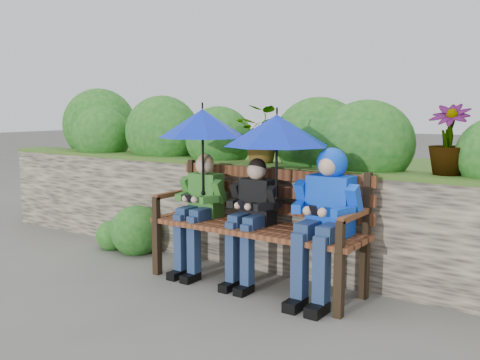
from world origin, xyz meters
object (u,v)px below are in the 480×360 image
Objects in this scene: park_bench at (259,218)px; umbrella_right at (277,130)px; boy_middle at (252,213)px; boy_left at (200,205)px; boy_right at (325,210)px; umbrella_left at (203,123)px.

umbrella_right is (0.20, -0.05, 0.79)m from park_bench.
boy_left is at bearing -179.87° from boy_middle.
umbrella_right is at bearing -14.12° from park_bench.
boy_middle is 0.90× the size of boy_right.
umbrella_left is (-1.26, -0.00, 0.68)m from boy_right.
umbrella_right is at bearing 3.02° from umbrella_left.
boy_right is 1.46× the size of umbrella_left.
park_bench is 1.59× the size of boy_right.
boy_left reaches higher than boy_middle.
umbrella_right is (0.23, 0.04, 0.73)m from boy_middle.
boy_left is 1.09m from umbrella_right.
park_bench is at bearing 172.51° from boy_right.
umbrella_left is (0.04, 0.00, 0.77)m from boy_left.
boy_left is 1.30m from boy_right.
umbrella_left reaches higher than umbrella_right.
park_bench is 2.20× the size of umbrella_right.
park_bench is 0.81m from umbrella_right.
boy_middle is at bearing -104.90° from park_bench.
park_bench is 2.32× the size of umbrella_left.
umbrella_right reaches higher than boy_left.
umbrella_left is at bearing -176.98° from umbrella_right.
boy_right reaches higher than boy_middle.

